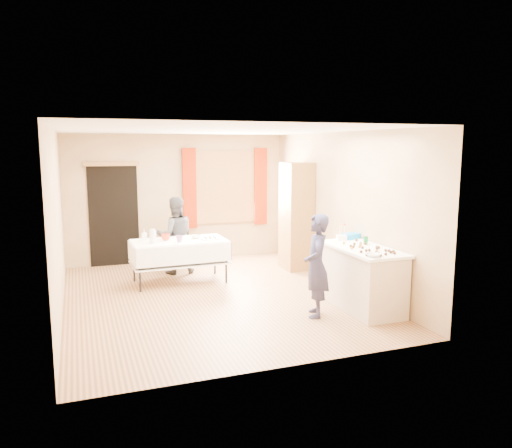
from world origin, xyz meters
name	(u,v)px	position (x,y,z in m)	size (l,w,h in m)	color
floor	(214,297)	(0.00, 0.00, -0.01)	(4.50, 5.50, 0.02)	#9E7047
ceiling	(212,129)	(0.00, 0.00, 2.61)	(4.50, 5.50, 0.02)	white
wall_back	(178,198)	(0.00, 2.76, 1.30)	(4.50, 0.02, 2.60)	tan
wall_front	(282,250)	(0.00, -2.76, 1.30)	(4.50, 0.02, 2.60)	tan
wall_left	(56,223)	(-2.26, 0.00, 1.30)	(0.02, 5.50, 2.60)	tan
wall_right	(342,209)	(2.26, 0.00, 1.30)	(0.02, 5.50, 2.60)	tan
window_frame	(225,187)	(1.00, 2.72, 1.50)	(1.32, 0.06, 1.52)	olive
window_pane	(225,187)	(1.00, 2.71, 1.50)	(1.20, 0.02, 1.40)	white
curtain_left	(189,188)	(0.22, 2.67, 1.50)	(0.28, 0.06, 1.65)	#982205
curtain_right	(261,186)	(1.78, 2.67, 1.50)	(0.28, 0.06, 1.65)	#982205
doorway	(114,216)	(-1.30, 2.73, 1.00)	(0.95, 0.04, 2.00)	black
door_lintel	(112,164)	(-1.30, 2.70, 2.02)	(1.05, 0.06, 0.08)	olive
cabinet	(296,216)	(1.99, 1.25, 1.03)	(0.50, 0.60, 2.05)	olive
counter	(362,278)	(1.89, -1.29, 0.45)	(0.70, 1.48, 0.91)	beige
party_table	(180,257)	(-0.34, 1.01, 0.44)	(1.66, 0.89, 0.75)	black
chair	(180,253)	(-0.12, 2.08, 0.28)	(0.43, 0.43, 0.94)	black
girl	(316,266)	(1.11, -1.37, 0.72)	(0.52, 0.62, 1.44)	#1E1E3E
woman	(175,235)	(-0.28, 1.67, 0.72)	(0.72, 0.57, 1.44)	black
soda_can	(366,240)	(2.05, -1.10, 0.97)	(0.07, 0.07, 0.12)	#117A31
mixing_bowl	(374,255)	(1.69, -1.88, 0.93)	(0.25, 0.25, 0.05)	white
foam_block	(342,238)	(1.88, -0.70, 0.95)	(0.15, 0.10, 0.08)	white
blue_basket	(351,236)	(2.09, -0.61, 0.95)	(0.30, 0.20, 0.08)	#0A8AF0
pitcher	(153,237)	(-0.81, 0.89, 0.86)	(0.11, 0.11, 0.22)	silver
cup_red	(166,237)	(-0.56, 1.07, 0.81)	(0.15, 0.15, 0.11)	red
cup_rainbow	(179,239)	(-0.37, 0.84, 0.81)	(0.15, 0.15, 0.11)	red
small_bowl	(196,237)	(-0.03, 1.09, 0.78)	(0.21, 0.21, 0.05)	white
pastry_tray	(210,239)	(0.18, 0.89, 0.76)	(0.28, 0.20, 0.02)	white
bottle	(144,235)	(-0.91, 1.19, 0.85)	(0.09, 0.10, 0.19)	white
cake_balls	(371,249)	(1.89, -1.50, 0.93)	(0.51, 1.07, 0.04)	#3F2314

